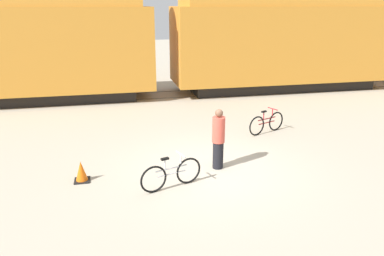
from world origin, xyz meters
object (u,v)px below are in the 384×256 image
at_px(freight_train, 163,34).
at_px(traffic_cone, 81,172).
at_px(bicycle_silver, 172,174).
at_px(person_in_red, 218,139).
at_px(bicycle_maroon, 267,123).

relative_size(freight_train, traffic_cone, 90.32).
xyz_separation_m(bicycle_silver, person_in_red, (1.47, 0.91, 0.49)).
bearing_deg(person_in_red, freight_train, 127.22).
distance_m(bicycle_maroon, bicycle_silver, 5.27).
bearing_deg(bicycle_silver, person_in_red, 31.84).
bearing_deg(freight_train, person_in_red, -88.89).
bearing_deg(person_in_red, bicycle_maroon, 81.01).
bearing_deg(person_in_red, bicycle_silver, -112.06).
height_order(freight_train, bicycle_maroon, freight_train).
bearing_deg(freight_train, traffic_cone, -110.92).
relative_size(freight_train, person_in_red, 29.02).
relative_size(bicycle_silver, traffic_cone, 2.93).
bearing_deg(person_in_red, traffic_cone, -143.31).
bearing_deg(traffic_cone, bicycle_maroon, 22.35).
height_order(bicycle_maroon, person_in_red, person_in_red).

